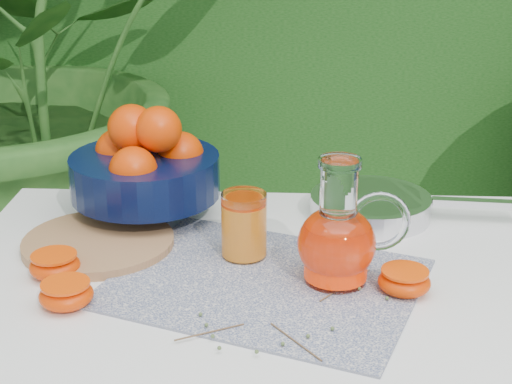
{
  "coord_description": "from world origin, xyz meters",
  "views": [
    {
      "loc": [
        0.08,
        -1.08,
        1.33
      ],
      "look_at": [
        0.03,
        0.08,
        0.88
      ],
      "focal_mm": 55.0,
      "sensor_mm": 36.0,
      "label": 1
    }
  ],
  "objects_px": {
    "fruit_bowl": "(146,166)",
    "saute_pan": "(372,205)",
    "white_table": "(255,315)",
    "cutting_board": "(98,243)",
    "juice_pitcher": "(338,240)"
  },
  "relations": [
    {
      "from": "cutting_board",
      "to": "saute_pan",
      "type": "distance_m",
      "value": 0.51
    },
    {
      "from": "white_table",
      "to": "fruit_bowl",
      "type": "relative_size",
      "value": 3.28
    },
    {
      "from": "white_table",
      "to": "fruit_bowl",
      "type": "height_order",
      "value": "fruit_bowl"
    },
    {
      "from": "saute_pan",
      "to": "fruit_bowl",
      "type": "bearing_deg",
      "value": -177.58
    },
    {
      "from": "white_table",
      "to": "fruit_bowl",
      "type": "xyz_separation_m",
      "value": [
        -0.21,
        0.22,
        0.18
      ]
    },
    {
      "from": "fruit_bowl",
      "to": "juice_pitcher",
      "type": "bearing_deg",
      "value": -36.19
    },
    {
      "from": "fruit_bowl",
      "to": "saute_pan",
      "type": "xyz_separation_m",
      "value": [
        0.42,
        0.02,
        -0.08
      ]
    },
    {
      "from": "juice_pitcher",
      "to": "cutting_board",
      "type": "bearing_deg",
      "value": 164.87
    },
    {
      "from": "fruit_bowl",
      "to": "white_table",
      "type": "bearing_deg",
      "value": -45.67
    },
    {
      "from": "cutting_board",
      "to": "saute_pan",
      "type": "height_order",
      "value": "saute_pan"
    },
    {
      "from": "cutting_board",
      "to": "juice_pitcher",
      "type": "distance_m",
      "value": 0.42
    },
    {
      "from": "cutting_board",
      "to": "juice_pitcher",
      "type": "xyz_separation_m",
      "value": [
        0.41,
        -0.11,
        0.07
      ]
    },
    {
      "from": "fruit_bowl",
      "to": "juice_pitcher",
      "type": "distance_m",
      "value": 0.43
    },
    {
      "from": "white_table",
      "to": "saute_pan",
      "type": "xyz_separation_m",
      "value": [
        0.21,
        0.24,
        0.1
      ]
    },
    {
      "from": "fruit_bowl",
      "to": "saute_pan",
      "type": "height_order",
      "value": "fruit_bowl"
    }
  ]
}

